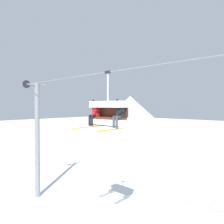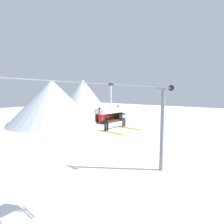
{
  "view_description": "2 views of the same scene",
  "coord_description": "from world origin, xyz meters",
  "px_view_note": "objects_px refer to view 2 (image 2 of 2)",
  "views": [
    {
      "loc": [
        7.28,
        -8.13,
        6.88
      ],
      "look_at": [
        0.33,
        -0.69,
        6.6
      ],
      "focal_mm": 35.0,
      "sensor_mm": 36.0,
      "label": 1
    },
    {
      "loc": [
        -7.53,
        -7.45,
        7.95
      ],
      "look_at": [
        0.18,
        -0.87,
        6.86
      ],
      "focal_mm": 28.0,
      "sensor_mm": 36.0,
      "label": 2
    }
  ],
  "objects_px": {
    "lift_tower_far": "(162,127)",
    "chairlift_chair": "(110,112)",
    "skier_red": "(103,119)",
    "skier_black": "(121,116)"
  },
  "relations": [
    {
      "from": "lift_tower_far",
      "to": "chairlift_chair",
      "type": "relative_size",
      "value": 3.41
    },
    {
      "from": "skier_black",
      "to": "skier_red",
      "type": "bearing_deg",
      "value": 180.0
    },
    {
      "from": "skier_red",
      "to": "skier_black",
      "type": "height_order",
      "value": "same"
    },
    {
      "from": "skier_red",
      "to": "skier_black",
      "type": "distance_m",
      "value": 1.59
    },
    {
      "from": "lift_tower_far",
      "to": "skier_black",
      "type": "bearing_deg",
      "value": -173.47
    },
    {
      "from": "lift_tower_far",
      "to": "skier_black",
      "type": "height_order",
      "value": "lift_tower_far"
    },
    {
      "from": "chairlift_chair",
      "to": "skier_red",
      "type": "height_order",
      "value": "chairlift_chair"
    },
    {
      "from": "chairlift_chair",
      "to": "skier_black",
      "type": "height_order",
      "value": "chairlift_chair"
    },
    {
      "from": "lift_tower_far",
      "to": "chairlift_chair",
      "type": "bearing_deg",
      "value": -175.42
    },
    {
      "from": "skier_black",
      "to": "lift_tower_far",
      "type": "bearing_deg",
      "value": 6.53
    }
  ]
}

